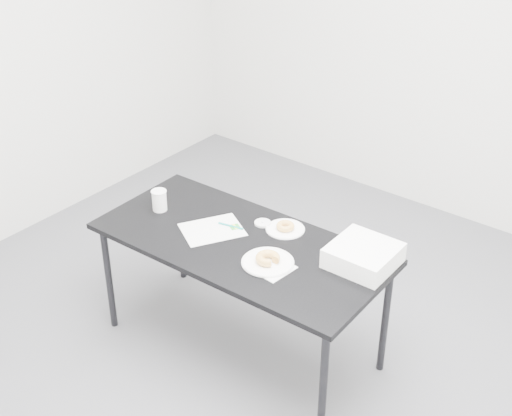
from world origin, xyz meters
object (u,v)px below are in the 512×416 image
Objects in this scene: plate_near at (268,262)px; donut_far at (285,226)px; pen at (231,226)px; table at (241,250)px; plate_far at (285,229)px; donut_near at (268,258)px; coffee_cup at (159,200)px; scorecard at (212,230)px; bakery_box at (363,255)px.

donut_far reaches higher than plate_near.
pen is at bearing 157.67° from plate_near.
table is 7.50× the size of plate_far.
donut_near is 0.78m from coffee_cup.
plate_near is at bearing -34.99° from pen.
pen is 0.70× the size of plate_far.
coffee_cup is (-0.78, 0.05, 0.05)m from plate_near.
plate_near is at bearing 21.39° from scorecard.
pen is 0.29m from plate_far.
table is 0.56m from coffee_cup.
table is at bearing 32.11° from scorecard.
donut_far is 0.48m from bakery_box.
pen is 1.49× the size of donut_far.
plate_near is 1.26× the size of plate_far.
plate_near is 0.46m from bakery_box.
table is 0.64m from bakery_box.
pen is 0.39m from donut_near.
scorecard is at bearing -141.54° from donut_far.
plate_near is 2.17× the size of coffee_cup.
scorecard is 0.42m from donut_near.
plate_near is at bearing -69.29° from donut_far.
pen is 0.39m from plate_near.
table is 12.93× the size of coffee_cup.
coffee_cup reaches higher than plate_near.
plate_far is 0.02m from donut_far.
plate_far is 0.71m from coffee_cup.
coffee_cup reaches higher than plate_far.
scorecard is at bearing -179.48° from table.
scorecard is 3.22× the size of donut_far.
bakery_box is at bearing 45.62° from scorecard.
donut_far reaches higher than plate_far.
plate_near is 0.02m from donut_near.
scorecard is 0.81m from bakery_box.
plate_near is at bearing -3.42° from coffee_cup.
scorecard is 0.37m from coffee_cup.
donut_near is 0.40× the size of bakery_box.
plate_near is 0.85× the size of bakery_box.
bakery_box reaches higher than plate_far.
donut_near is at bearing 21.39° from scorecard.
donut_far is (0.11, 0.23, 0.07)m from table.
pen is at bearing -146.98° from plate_far.
donut_near is at bearing 0.00° from plate_near.
plate_far is 0.49m from bakery_box.
donut_far is at bearing 21.18° from coffee_cup.
donut_near is (0.42, -0.07, 0.03)m from scorecard.
donut_near reaches higher than table.
donut_near is 0.59× the size of plate_far.
table is 5.97× the size of plate_near.
donut_near reaches higher than pen.
bakery_box is (0.37, 0.28, 0.02)m from donut_near.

